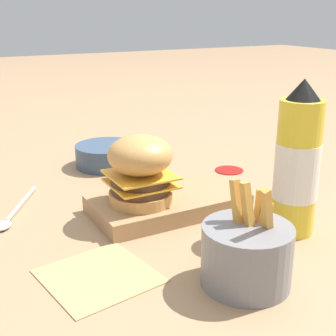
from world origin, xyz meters
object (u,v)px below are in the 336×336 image
object	(u,v)px
fries_basket	(247,254)
spoon	(11,215)
side_bowl	(107,155)
serving_board	(168,203)
ketchup_bottle	(297,165)
burger	(140,169)

from	to	relation	value
fries_basket	spoon	bearing A→B (deg)	-57.02
side_bowl	spoon	world-z (taller)	side_bowl
serving_board	fries_basket	distance (m)	0.25
serving_board	fries_basket	size ratio (longest dim) A/B	1.88
serving_board	ketchup_bottle	size ratio (longest dim) A/B	1.09
ketchup_bottle	serving_board	bearing A→B (deg)	-50.16
serving_board	ketchup_bottle	xyz separation A→B (m)	(-0.14, 0.16, 0.10)
burger	ketchup_bottle	world-z (taller)	ketchup_bottle
burger	side_bowl	bearing A→B (deg)	-100.30
burger	spoon	distance (m)	0.24
ketchup_bottle	side_bowl	distance (m)	0.48
ketchup_bottle	spoon	xyz separation A→B (m)	(0.38, -0.26, -0.11)
fries_basket	spoon	world-z (taller)	fries_basket
ketchup_bottle	side_bowl	xyz separation A→B (m)	(0.14, -0.45, -0.08)
side_bowl	spoon	distance (m)	0.31
side_bowl	fries_basket	bearing A→B (deg)	87.85
burger	side_bowl	xyz separation A→B (m)	(-0.05, -0.29, -0.06)
side_bowl	ketchup_bottle	bearing A→B (deg)	106.89
fries_basket	side_bowl	distance (m)	0.54
serving_board	ketchup_bottle	bearing A→B (deg)	129.84
serving_board	side_bowl	distance (m)	0.29
ketchup_bottle	side_bowl	bearing A→B (deg)	-73.11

